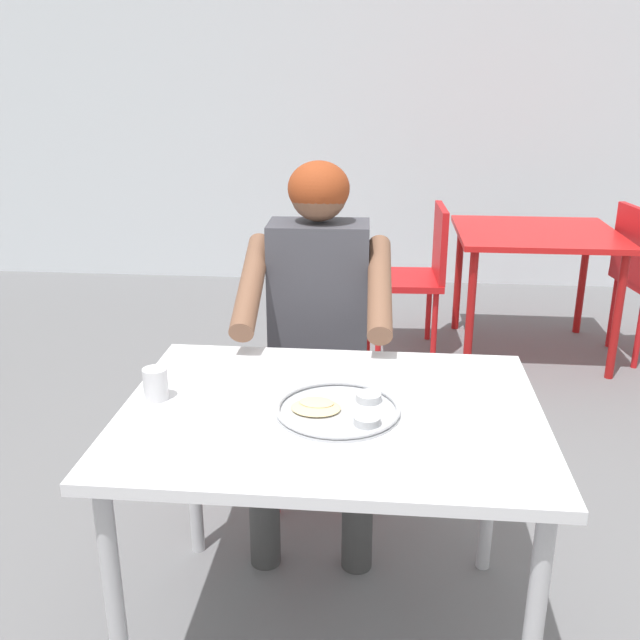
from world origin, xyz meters
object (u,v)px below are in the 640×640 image
Objects in this scene: table_foreground at (331,435)px; chair_foreground at (322,358)px; table_background_red at (536,246)px; diner_foreground at (317,317)px; drinking_cup at (156,383)px; thali_tray at (338,409)px; chair_red_left at (420,268)px.

chair_foreground is (-0.10, 0.84, -0.13)m from table_foreground.
diner_foreground is at bearing -122.07° from table_background_red.
table_background_red is at bearing 67.40° from table_foreground.
table_background_red is at bearing 58.17° from drinking_cup.
thali_tray is 0.25× the size of diner_foreground.
table_foreground is 0.48m from drinking_cup.
table_background_red is at bearing 2.77° from chair_red_left.
diner_foreground is (-0.10, 0.62, 0.11)m from table_foreground.
diner_foreground is (-0.12, 0.64, 0.02)m from thali_tray.
table_background_red is at bearing 68.02° from thali_tray.
thali_tray reaches higher than table_background_red.
table_background_red is (1.42, 2.28, -0.15)m from drinking_cup.
diner_foreground is (0.36, 0.60, -0.02)m from drinking_cup.
diner_foreground reaches higher than chair_red_left.
table_foreground is at bearing -81.16° from diner_foreground.
chair_foreground is at bearing 98.00° from thali_tray.
diner_foreground reaches higher than drinking_cup.
drinking_cup is at bearing 178.22° from table_foreground.
table_background_red is (1.06, 1.45, 0.11)m from chair_foreground.
table_foreground is 0.09m from thali_tray.
table_foreground is at bearing -1.78° from drinking_cup.
table_foreground is 1.24× the size of table_background_red.
drinking_cup is at bearing 175.67° from thali_tray.
chair_foreground is 0.71× the size of diner_foreground.
table_foreground is 0.86m from chair_foreground.
chair_red_left is (0.31, 2.29, -0.25)m from thali_tray.
table_foreground is 0.63m from diner_foreground.
diner_foreground reaches higher than thali_tray.
chair_foreground reaches higher than table_background_red.
chair_foreground is at bearing -106.78° from chair_red_left.
thali_tray is (0.02, -0.02, 0.09)m from table_foreground.
drinking_cup is 0.94m from chair_foreground.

